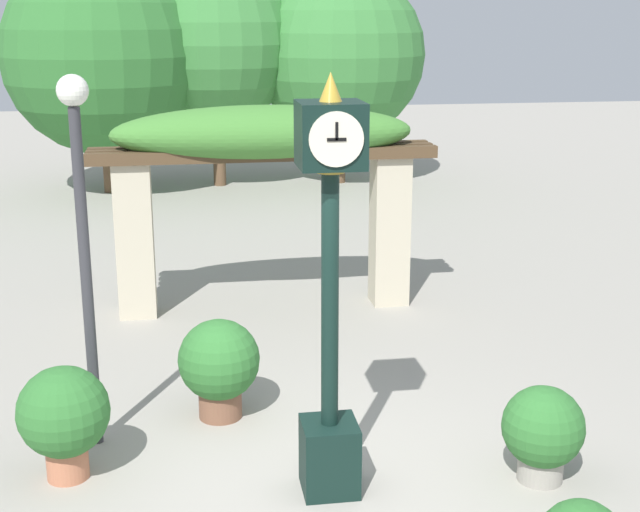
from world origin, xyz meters
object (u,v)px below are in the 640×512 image
object	(u,v)px
potted_plant_near_left	(64,416)
lamp_post	(81,211)
pedestal_clock	(330,299)
potted_plant_near_right	(543,430)
potted_plant_far_right	(219,364)

from	to	relation	value
potted_plant_near_left	lamp_post	world-z (taller)	lamp_post
pedestal_clock	lamp_post	xyz separation A→B (m)	(-1.96, 1.16, 0.51)
lamp_post	pedestal_clock	bearing A→B (deg)	-30.57
potted_plant_near_right	lamp_post	xyz separation A→B (m)	(-3.74, 1.28, 1.71)
potted_plant_near_right	lamp_post	size ratio (longest dim) A/B	0.25
potted_plant_near_right	potted_plant_far_right	bearing A→B (deg)	147.98
potted_plant_near_left	pedestal_clock	bearing A→B (deg)	-14.02
potted_plant_far_right	lamp_post	distance (m)	2.01
potted_plant_far_right	pedestal_clock	bearing A→B (deg)	-61.45
potted_plant_far_right	potted_plant_near_right	bearing A→B (deg)	-32.02
pedestal_clock	potted_plant_near_left	xyz separation A→B (m)	(-2.16, 0.54, -1.09)
pedestal_clock	potted_plant_near_left	bearing A→B (deg)	165.98
pedestal_clock	potted_plant_near_right	size ratio (longest dim) A/B	4.08
lamp_post	potted_plant_near_left	bearing A→B (deg)	-107.29
potted_plant_near_left	lamp_post	size ratio (longest dim) A/B	0.30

